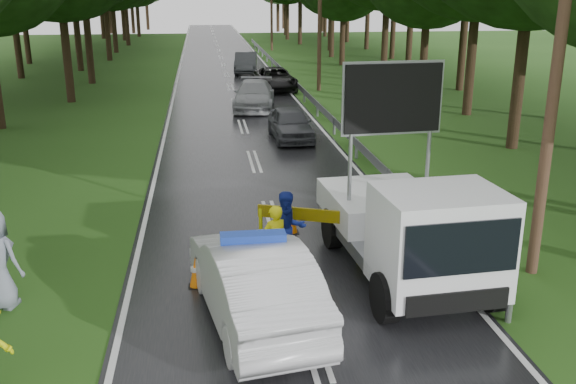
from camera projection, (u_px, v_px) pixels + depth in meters
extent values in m
plane|color=#244A15|center=(310.00, 336.00, 11.34)|extent=(160.00, 160.00, 0.00)
cube|color=black|center=(230.00, 87.00, 39.67)|extent=(7.00, 140.00, 0.02)
cylinder|color=gray|center=(510.00, 305.00, 11.70)|extent=(0.12, 0.12, 0.70)
cube|color=gray|center=(289.00, 77.00, 39.97)|extent=(0.05, 60.00, 0.30)
cylinder|color=#4C3123|center=(561.00, 35.00, 12.37)|extent=(0.24, 0.24, 10.00)
cylinder|color=#4C3123|center=(320.00, 4.00, 36.92)|extent=(0.24, 0.24, 10.00)
imported|color=silver|center=(254.00, 281.00, 11.66)|extent=(2.42, 4.94, 1.56)
cube|color=#1938A5|center=(253.00, 237.00, 11.40)|extent=(1.21, 0.52, 0.16)
cube|color=gray|center=(397.00, 240.00, 13.98)|extent=(2.59, 4.90, 0.28)
cube|color=white|center=(380.00, 204.00, 14.90)|extent=(2.56, 2.87, 0.62)
cube|color=white|center=(439.00, 241.00, 11.84)|extent=(2.38, 1.96, 1.92)
cube|color=black|center=(462.00, 248.00, 10.91)|extent=(2.09, 0.19, 0.96)
cube|color=black|center=(393.00, 98.00, 13.70)|extent=(2.15, 0.29, 1.47)
cylinder|color=black|center=(385.00, 297.00, 11.71)|extent=(0.38, 0.97, 0.95)
cylinder|color=black|center=(493.00, 287.00, 12.12)|extent=(0.38, 0.97, 0.95)
cylinder|color=black|center=(333.00, 228.00, 15.09)|extent=(0.38, 0.97, 0.95)
cylinder|color=black|center=(418.00, 222.00, 15.50)|extent=(0.38, 0.97, 0.95)
cube|color=#DAE30C|center=(261.00, 232.00, 14.60)|extent=(0.09, 0.09, 1.14)
cube|color=#DAE30C|center=(285.00, 234.00, 14.46)|extent=(0.09, 0.09, 1.14)
cube|color=#DAE30C|center=(360.00, 241.00, 14.06)|extent=(0.09, 0.09, 1.14)
cube|color=#DAE30C|center=(386.00, 244.00, 13.92)|extent=(0.09, 0.09, 1.14)
cube|color=#F2CC00|center=(323.00, 216.00, 14.11)|extent=(2.77, 1.16, 0.29)
imported|color=yellow|center=(275.00, 242.00, 13.41)|extent=(0.69, 0.58, 1.60)
imported|color=navy|center=(288.00, 230.00, 13.92)|extent=(0.96, 0.83, 1.72)
imported|color=#42434A|center=(291.00, 124.00, 25.81)|extent=(1.64, 3.85, 1.30)
imported|color=#94979C|center=(254.00, 95.00, 32.36)|extent=(2.59, 5.03, 1.39)
imported|color=black|center=(275.00, 79.00, 38.25)|extent=(2.41, 4.91, 1.34)
imported|color=#3B3E42|center=(246.00, 63.00, 46.18)|extent=(2.00, 4.54, 1.45)
cube|color=black|center=(284.00, 286.00, 13.20)|extent=(0.34, 0.34, 0.03)
cone|color=orange|center=(284.00, 270.00, 13.10)|extent=(0.28, 0.28, 0.69)
cube|color=black|center=(292.00, 232.00, 16.08)|extent=(0.35, 0.35, 0.03)
cone|color=orange|center=(292.00, 219.00, 15.97)|extent=(0.28, 0.28, 0.71)
cube|color=black|center=(196.00, 286.00, 13.18)|extent=(0.32, 0.32, 0.03)
cone|color=orange|center=(196.00, 272.00, 13.08)|extent=(0.26, 0.26, 0.66)
cube|color=black|center=(379.00, 240.00, 15.60)|extent=(0.34, 0.34, 0.03)
cone|color=orange|center=(379.00, 226.00, 15.49)|extent=(0.28, 0.28, 0.71)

